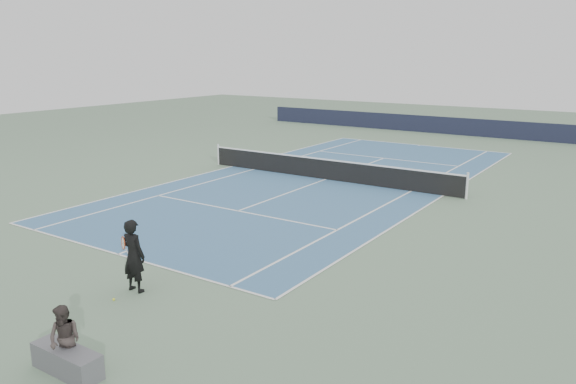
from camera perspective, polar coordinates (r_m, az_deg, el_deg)
The scene contains 7 objects.
ground at distance 25.69m, azimuth 3.85°, elevation 1.27°, with size 80.00×80.00×0.00m, color slate.
court_surface at distance 25.69m, azimuth 3.85°, elevation 1.29°, with size 10.97×23.77×0.01m, color #3D6890.
tennis_net at distance 25.58m, azimuth 3.87°, elevation 2.38°, with size 12.90×0.10×1.07m.
windscreen_far at distance 41.86m, azimuth 16.25°, elevation 6.47°, with size 30.00×0.25×1.20m, color black.
tennis_player at distance 13.96m, azimuth -15.42°, elevation -6.25°, with size 0.80×0.52×1.80m.
tennis_ball at distance 13.88m, azimuth -17.29°, elevation -10.37°, with size 0.06×0.06×0.06m, color yellow.
spectator_bench at distance 11.11m, azimuth -21.64°, elevation -14.65°, with size 1.55×0.87×1.28m.
Camera 1 is at (12.43, -21.78, 5.58)m, focal length 35.00 mm.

